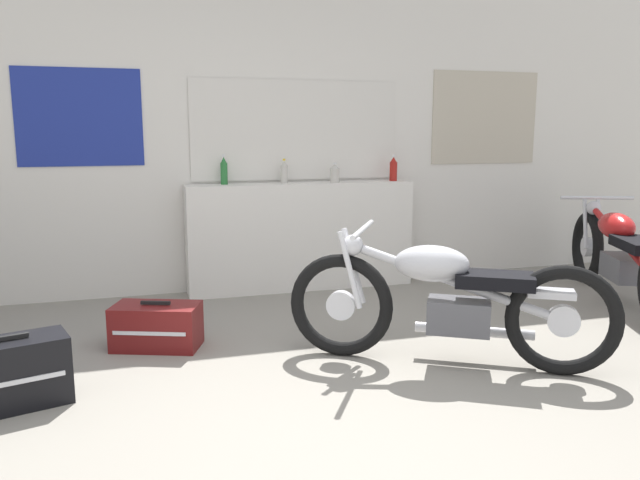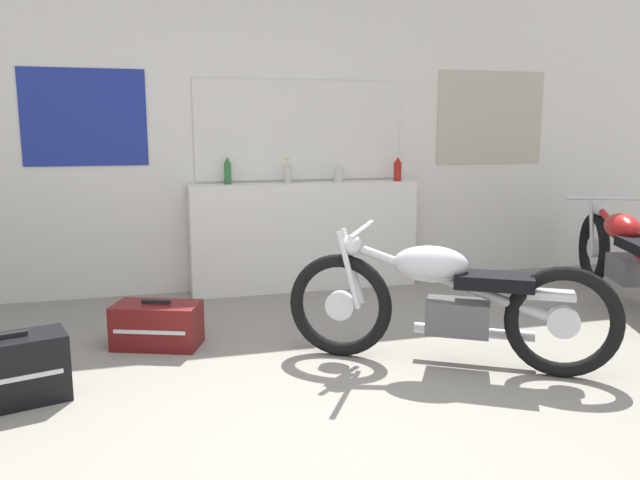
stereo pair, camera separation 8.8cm
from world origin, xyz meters
name	(u,v)px [view 1 (the left image)]	position (x,y,z in m)	size (l,w,h in m)	color
ground_plane	(340,447)	(0.00, 0.00, 0.00)	(24.00, 24.00, 0.00)	gray
wall_back	(232,131)	(0.02, 3.00, 1.40)	(10.00, 0.07, 2.80)	silver
sill_counter	(302,236)	(0.59, 2.82, 0.48)	(2.03, 0.28, 0.95)	silver
bottle_leftmost	(224,171)	(-0.08, 2.87, 1.07)	(0.06, 0.06, 0.25)	#23662D
bottle_left_center	(284,172)	(0.44, 2.84, 1.05)	(0.06, 0.06, 0.21)	#B7B2A8
bottle_center	(335,174)	(0.88, 2.78, 1.03)	(0.08, 0.08, 0.18)	#B7B2A8
bottle_right_center	(393,169)	(1.46, 2.80, 1.06)	(0.07, 0.07, 0.24)	maroon
motorcycle_silver	(448,300)	(0.95, 0.77, 0.41)	(1.73, 1.10, 0.83)	black
motorcycle_red	(621,255)	(2.96, 1.60, 0.41)	(0.96, 2.06, 0.82)	black
hard_case_darkred	(157,326)	(-0.73, 1.59, 0.15)	(0.62, 0.47, 0.32)	maroon
hard_case_black	(11,374)	(-1.49, 0.89, 0.18)	(0.61, 0.41, 0.38)	black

